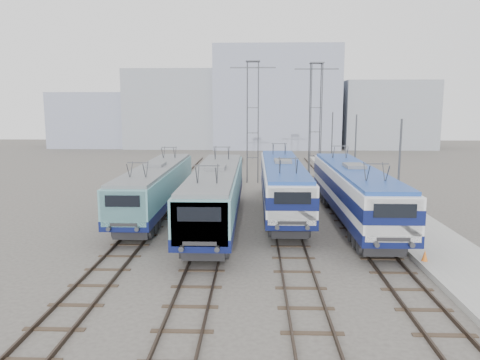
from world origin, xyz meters
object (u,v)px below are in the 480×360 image
at_px(mast_rear, 332,145).
at_px(safety_cone, 425,255).
at_px(locomotive_far_left, 156,185).
at_px(catenary_tower_east, 315,116).
at_px(mast_front, 399,179).
at_px(locomotive_center_left, 216,192).
at_px(mast_mid, 355,157).
at_px(locomotive_far_right, 354,189).
at_px(locomotive_center_right, 283,182).
at_px(catenary_tower_west, 253,116).

bearing_deg(mast_rear, safety_cone, -90.20).
xyz_separation_m(locomotive_far_left, safety_cone, (15.25, -10.33, -1.57)).
relative_size(catenary_tower_east, safety_cone, 22.16).
bearing_deg(mast_front, locomotive_center_left, 168.29).
distance_m(catenary_tower_east, mast_mid, 10.69).
height_order(locomotive_far_right, safety_cone, locomotive_far_right).
bearing_deg(locomotive_center_left, locomotive_center_right, 41.09).
distance_m(catenary_tower_west, safety_cone, 27.15).
distance_m(locomotive_far_left, catenary_tower_east, 21.81).
xyz_separation_m(catenary_tower_west, mast_rear, (8.60, 4.00, -3.14)).
bearing_deg(locomotive_center_right, catenary_tower_west, 99.24).
xyz_separation_m(locomotive_center_left, mast_rear, (10.85, 21.75, 1.23)).
relative_size(locomotive_center_right, mast_front, 2.59).
bearing_deg(safety_cone, mast_front, 88.87).
distance_m(locomotive_center_right, locomotive_far_right, 5.36).
xyz_separation_m(locomotive_center_left, catenary_tower_east, (8.75, 19.75, 4.37)).
bearing_deg(locomotive_far_left, locomotive_far_right, -8.46).
distance_m(mast_front, safety_cone, 5.84).
height_order(locomotive_far_right, catenary_tower_east, catenary_tower_east).
xyz_separation_m(locomotive_far_right, mast_mid, (1.85, 8.74, 1.16)).
relative_size(mast_front, mast_rear, 1.00).
height_order(locomotive_far_left, catenary_tower_west, catenary_tower_west).
bearing_deg(catenary_tower_east, locomotive_center_right, -105.03).
bearing_deg(mast_front, locomotive_far_left, 161.04).
distance_m(locomotive_far_left, mast_front, 16.29).
bearing_deg(safety_cone, locomotive_center_right, 119.10).
height_order(locomotive_center_left, catenary_tower_west, catenary_tower_west).
relative_size(catenary_tower_east, mast_rear, 1.71).
bearing_deg(catenary_tower_west, safety_cone, -71.26).
xyz_separation_m(locomotive_center_left, locomotive_center_right, (4.50, 3.92, 0.04)).
bearing_deg(safety_cone, locomotive_center_left, 145.80).
relative_size(catenary_tower_west, catenary_tower_east, 1.00).
distance_m(mast_front, mast_rear, 24.00).
bearing_deg(locomotive_far_right, safety_cone, -78.12).
xyz_separation_m(catenary_tower_west, catenary_tower_east, (6.50, 2.00, 0.00)).
height_order(catenary_tower_east, mast_mid, catenary_tower_east).
distance_m(locomotive_far_left, locomotive_far_right, 13.65).
height_order(mast_rear, safety_cone, mast_rear).
height_order(catenary_tower_east, safety_cone, catenary_tower_east).
bearing_deg(catenary_tower_east, safety_cone, -85.77).
bearing_deg(locomotive_far_right, catenary_tower_east, 90.76).
height_order(locomotive_center_left, locomotive_center_right, locomotive_center_left).
height_order(locomotive_center_left, mast_mid, mast_mid).
height_order(locomotive_center_right, catenary_tower_west, catenary_tower_west).
relative_size(locomotive_far_right, safety_cone, 33.86).
relative_size(catenary_tower_west, safety_cone, 22.16).
bearing_deg(catenary_tower_west, mast_front, -66.73).
bearing_deg(locomotive_far_right, mast_front, -60.45).
bearing_deg(locomotive_far_left, catenary_tower_east, 51.62).
xyz_separation_m(mast_front, safety_cone, (-0.10, -5.05, -2.93)).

